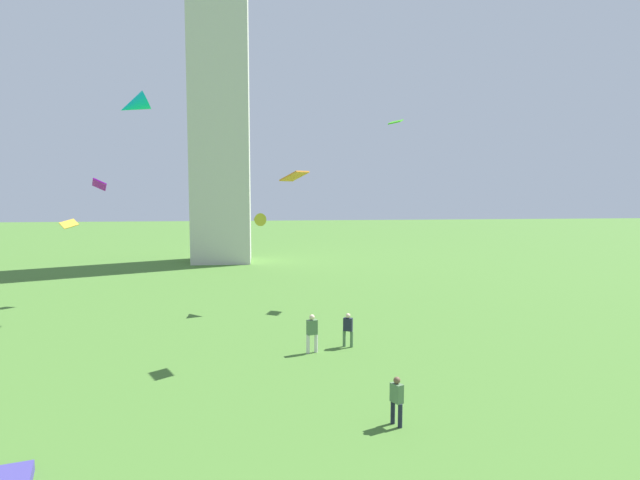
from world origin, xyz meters
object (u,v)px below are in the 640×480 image
Objects in this scene: person_2 at (397,398)px; kite_flying_3 at (69,224)px; kite_flying_2 at (396,122)px; monument_obelisk at (219,45)px; kite_flying_4 at (294,176)px; kite_flying_5 at (257,219)px; person_1 at (312,331)px; person_0 at (348,328)px; kite_flying_1 at (99,185)px; kite_flying_0 at (134,105)px.

person_2 is 27.80m from kite_flying_3.
person_2 is at bearing -169.20° from kite_flying_2.
kite_flying_4 is at bearing -80.26° from monument_obelisk.
kite_flying_5 is at bearing -80.57° from monument_obelisk.
monument_obelisk is 24.11× the size of person_1.
person_0 is 21.50m from kite_flying_3.
person_1 is at bearing 95.32° from kite_flying_3.
monument_obelisk reaches higher than kite_flying_5.
kite_flying_5 reaches higher than person_0.
kite_flying_4 is 1.02× the size of kite_flying_5.
monument_obelisk is 46.94m from person_2.
kite_flying_3 is at bearing -37.91° from kite_flying_5.
kite_flying_5 is at bearing 127.10° from kite_flying_2.
person_1 is 1.56× the size of kite_flying_1.
kite_flying_0 is (-7.34, -1.99, 9.97)m from person_1.
monument_obelisk is at bearing 126.75° from person_0.
monument_obelisk is 28.37m from kite_flying_5.
person_0 is 17.15m from kite_flying_1.
monument_obelisk reaches higher than person_0.
kite_flying_3 is 12.96m from kite_flying_5.
kite_flying_3 is at bearing 165.95° from person_0.
kite_flying_1 is at bearing -14.64° from kite_flying_5.
kite_flying_5 is at bearing -13.14° from person_2.
person_2 is (0.18, -8.94, -0.02)m from person_0.
person_0 is at bearing -75.69° from monument_obelisk.
kite_flying_0 reaches higher than kite_flying_4.
person_2 is at bearing -159.81° from kite_flying_1.
kite_flying_3 is at bearing 7.08° from kite_flying_4.
person_1 is 1.31× the size of kite_flying_5.
kite_flying_1 is at bearing 12.03° from person_2.
kite_flying_0 is 1.02× the size of kite_flying_4.
person_1 reaches higher than person_2.
monument_obelisk is at bearing -15.75° from person_2.
kite_flying_0 reaches higher than person_2.
kite_flying_0 is 0.97× the size of kite_flying_2.
kite_flying_1 is (-5.37, -24.30, -14.11)m from monument_obelisk.
person_1 is 7.25m from kite_flying_4.
kite_flying_0 is 18.07m from kite_flying_3.
person_2 is 1.13× the size of kite_flying_0.
kite_flying_4 is (-7.64, -11.89, -3.91)m from kite_flying_2.
kite_flying_3 is 0.88× the size of kite_flying_5.
kite_flying_4 is (10.97, -8.34, 0.35)m from kite_flying_1.
kite_flying_1 is at bearing 125.03° from kite_flying_2.
monument_obelisk reaches higher than person_1.
kite_flying_0 reaches higher than kite_flying_5.
kite_flying_4 is (5.60, -32.63, -13.76)m from monument_obelisk.
person_2 is at bearing 80.85° from kite_flying_5.
kite_flying_0 is at bearing 159.15° from kite_flying_2.
kite_flying_1 reaches higher than kite_flying_5.
kite_flying_2 reaches higher than kite_flying_5.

